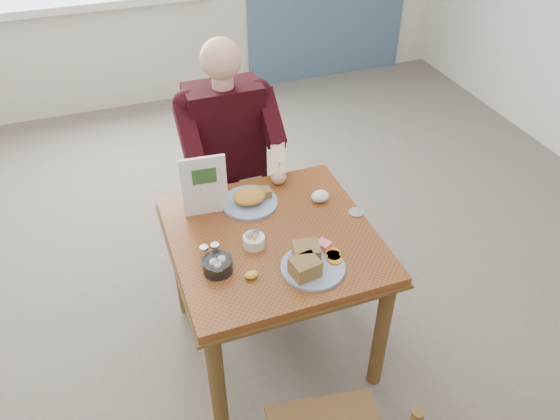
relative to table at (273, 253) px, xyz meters
name	(u,v)px	position (x,y,z in m)	size (l,w,h in m)	color
floor	(274,341)	(0.00, 0.00, -0.64)	(6.00, 6.00, 0.00)	#5E564C
lemon_wedge	(251,275)	(-0.17, -0.22, 0.13)	(0.06, 0.04, 0.03)	gold
napkin	(320,196)	(0.30, 0.16, 0.14)	(0.09, 0.07, 0.06)	white
metal_dish	(356,212)	(0.42, 0.02, 0.12)	(0.07, 0.07, 0.01)	silver
table	(273,253)	(0.00, 0.00, 0.00)	(0.92, 0.92, 0.75)	brown
chair_far	(228,187)	(0.00, 0.80, -0.16)	(0.42, 0.42, 0.95)	brown
diner	(229,146)	(0.00, 0.71, 0.17)	(0.53, 0.56, 1.39)	gray
near_plate	(310,262)	(0.08, -0.25, 0.15)	(0.29, 0.28, 0.09)	white
far_plate	(250,199)	(-0.02, 0.26, 0.14)	(0.28, 0.28, 0.07)	white
caddy	(254,241)	(-0.10, -0.04, 0.14)	(0.11, 0.11, 0.07)	white
shakers	(210,253)	(-0.30, -0.06, 0.15)	(0.08, 0.04, 0.08)	white
creamer	(218,265)	(-0.29, -0.13, 0.14)	(0.15, 0.15, 0.06)	white
menu	(204,186)	(-0.24, 0.26, 0.27)	(0.21, 0.04, 0.31)	white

